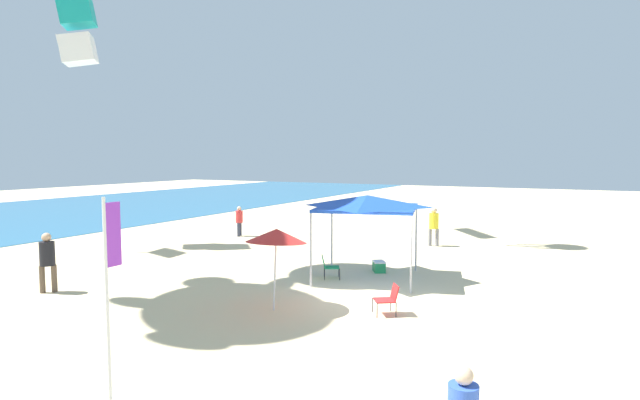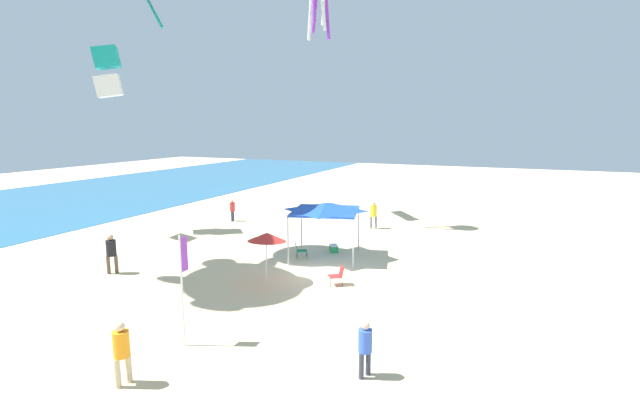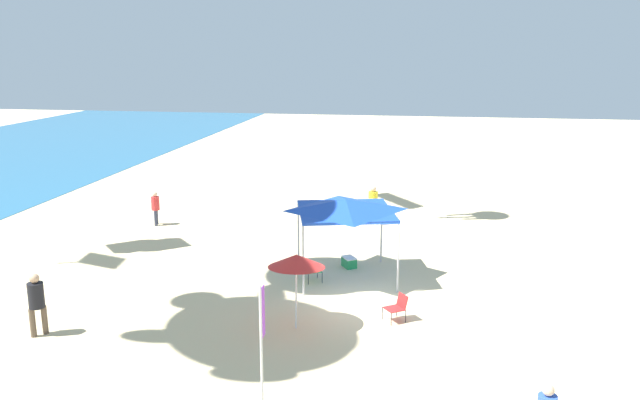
{
  "view_description": "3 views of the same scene",
  "coord_description": "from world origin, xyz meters",
  "px_view_note": "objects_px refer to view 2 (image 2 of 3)",
  "views": [
    {
      "loc": [
        -13.96,
        -5.61,
        4.28
      ],
      "look_at": [
        3.67,
        3.6,
        2.59
      ],
      "focal_mm": 28.6,
      "sensor_mm": 36.0,
      "label": 1
    },
    {
      "loc": [
        -18.68,
        -7.83,
        6.94
      ],
      "look_at": [
        1.48,
        0.98,
        3.25
      ],
      "focal_mm": 25.22,
      "sensor_mm": 36.0,
      "label": 2
    },
    {
      "loc": [
        -20.26,
        -1.79,
        8.3
      ],
      "look_at": [
        1.47,
        1.87,
        3.13
      ],
      "focal_mm": 36.98,
      "sensor_mm": 36.0,
      "label": 3
    }
  ],
  "objects_px": {
    "folding_chair_facing_ocean": "(338,274)",
    "person_near_umbrella": "(374,213)",
    "folding_chair_left_of_tent": "(300,249)",
    "cooler_box": "(334,248)",
    "person_beachcomber": "(111,251)",
    "kite_box_teal": "(108,72)",
    "person_by_tent": "(232,208)",
    "person_watching_sky": "(121,348)",
    "canopy_tent": "(325,208)",
    "person_far_stroller": "(365,344)",
    "banner_flag": "(183,279)",
    "beach_umbrella": "(267,237)"
  },
  "relations": [
    {
      "from": "person_far_stroller",
      "to": "folding_chair_left_of_tent",
      "type": "bearing_deg",
      "value": 58.56
    },
    {
      "from": "person_watching_sky",
      "to": "person_by_tent",
      "type": "height_order",
      "value": "person_watching_sky"
    },
    {
      "from": "folding_chair_facing_ocean",
      "to": "person_by_tent",
      "type": "bearing_deg",
      "value": -163.41
    },
    {
      "from": "folding_chair_facing_ocean",
      "to": "person_beachcomber",
      "type": "bearing_deg",
      "value": -110.03
    },
    {
      "from": "cooler_box",
      "to": "person_near_umbrella",
      "type": "distance_m",
      "value": 6.45
    },
    {
      "from": "folding_chair_facing_ocean",
      "to": "person_by_tent",
      "type": "distance_m",
      "value": 15.08
    },
    {
      "from": "person_by_tent",
      "to": "folding_chair_left_of_tent",
      "type": "bearing_deg",
      "value": -141.66
    },
    {
      "from": "person_watching_sky",
      "to": "canopy_tent",
      "type": "bearing_deg",
      "value": 10.8
    },
    {
      "from": "banner_flag",
      "to": "person_watching_sky",
      "type": "xyz_separation_m",
      "value": [
        -2.47,
        0.03,
        -1.12
      ]
    },
    {
      "from": "beach_umbrella",
      "to": "person_beachcomber",
      "type": "distance_m",
      "value": 7.64
    },
    {
      "from": "cooler_box",
      "to": "person_beachcomber",
      "type": "relative_size",
      "value": 0.39
    },
    {
      "from": "beach_umbrella",
      "to": "person_near_umbrella",
      "type": "height_order",
      "value": "beach_umbrella"
    },
    {
      "from": "cooler_box",
      "to": "folding_chair_left_of_tent",
      "type": "bearing_deg",
      "value": 146.74
    },
    {
      "from": "person_watching_sky",
      "to": "beach_umbrella",
      "type": "bearing_deg",
      "value": 15.75
    },
    {
      "from": "folding_chair_left_of_tent",
      "to": "folding_chair_facing_ocean",
      "type": "xyz_separation_m",
      "value": [
        -2.92,
        -3.29,
        0.0
      ]
    },
    {
      "from": "person_far_stroller",
      "to": "kite_box_teal",
      "type": "xyz_separation_m",
      "value": [
        10.2,
        20.35,
        9.25
      ]
    },
    {
      "from": "cooler_box",
      "to": "banner_flag",
      "type": "bearing_deg",
      "value": 178.21
    },
    {
      "from": "folding_chair_facing_ocean",
      "to": "person_near_umbrella",
      "type": "bearing_deg",
      "value": 153.58
    },
    {
      "from": "beach_umbrella",
      "to": "folding_chair_facing_ocean",
      "type": "height_order",
      "value": "beach_umbrella"
    },
    {
      "from": "person_far_stroller",
      "to": "kite_box_teal",
      "type": "distance_m",
      "value": 24.57
    },
    {
      "from": "cooler_box",
      "to": "person_near_umbrella",
      "type": "xyz_separation_m",
      "value": [
        6.38,
        -0.34,
        0.89
      ]
    },
    {
      "from": "person_beachcomber",
      "to": "kite_box_teal",
      "type": "distance_m",
      "value": 13.04
    },
    {
      "from": "folding_chair_facing_ocean",
      "to": "cooler_box",
      "type": "xyz_separation_m",
      "value": [
        4.74,
        2.09,
        -0.27
      ]
    },
    {
      "from": "folding_chair_left_of_tent",
      "to": "person_beachcomber",
      "type": "distance_m",
      "value": 9.1
    },
    {
      "from": "canopy_tent",
      "to": "folding_chair_left_of_tent",
      "type": "xyz_separation_m",
      "value": [
        -0.65,
        1.19,
        -2.21
      ]
    },
    {
      "from": "folding_chair_left_of_tent",
      "to": "kite_box_teal",
      "type": "xyz_separation_m",
      "value": [
        0.79,
        13.71,
        9.74
      ]
    },
    {
      "from": "folding_chair_left_of_tent",
      "to": "banner_flag",
      "type": "bearing_deg",
      "value": 155.78
    },
    {
      "from": "banner_flag",
      "to": "person_watching_sky",
      "type": "relative_size",
      "value": 2.0
    },
    {
      "from": "cooler_box",
      "to": "banner_flag",
      "type": "xyz_separation_m",
      "value": [
        -11.75,
        0.37,
        1.97
      ]
    },
    {
      "from": "folding_chair_left_of_tent",
      "to": "cooler_box",
      "type": "relative_size",
      "value": 1.1
    },
    {
      "from": "beach_umbrella",
      "to": "banner_flag",
      "type": "relative_size",
      "value": 0.65
    },
    {
      "from": "person_watching_sky",
      "to": "person_beachcomber",
      "type": "distance_m",
      "value": 10.27
    },
    {
      "from": "folding_chair_left_of_tent",
      "to": "banner_flag",
      "type": "relative_size",
      "value": 0.23
    },
    {
      "from": "person_beachcomber",
      "to": "person_far_stroller",
      "type": "bearing_deg",
      "value": -64.08
    },
    {
      "from": "canopy_tent",
      "to": "folding_chair_left_of_tent",
      "type": "bearing_deg",
      "value": 118.71
    },
    {
      "from": "beach_umbrella",
      "to": "folding_chair_left_of_tent",
      "type": "relative_size",
      "value": 2.87
    },
    {
      "from": "banner_flag",
      "to": "folding_chair_left_of_tent",
      "type": "bearing_deg",
      "value": 4.77
    },
    {
      "from": "folding_chair_left_of_tent",
      "to": "person_watching_sky",
      "type": "relative_size",
      "value": 0.45
    },
    {
      "from": "kite_box_teal",
      "to": "person_watching_sky",
      "type": "bearing_deg",
      "value": -173.89
    },
    {
      "from": "person_watching_sky",
      "to": "person_by_tent",
      "type": "distance_m",
      "value": 20.98
    },
    {
      "from": "banner_flag",
      "to": "person_watching_sky",
      "type": "bearing_deg",
      "value": 179.26
    },
    {
      "from": "folding_chair_left_of_tent",
      "to": "person_watching_sky",
      "type": "height_order",
      "value": "person_watching_sky"
    },
    {
      "from": "folding_chair_left_of_tent",
      "to": "person_beachcomber",
      "type": "bearing_deg",
      "value": 100.29
    },
    {
      "from": "canopy_tent",
      "to": "cooler_box",
      "type": "relative_size",
      "value": 5.48
    },
    {
      "from": "folding_chair_left_of_tent",
      "to": "kite_box_teal",
      "type": "height_order",
      "value": "kite_box_teal"
    },
    {
      "from": "cooler_box",
      "to": "person_beachcomber",
      "type": "bearing_deg",
      "value": 132.64
    },
    {
      "from": "folding_chair_facing_ocean",
      "to": "kite_box_teal",
      "type": "relative_size",
      "value": 0.26
    },
    {
      "from": "canopy_tent",
      "to": "kite_box_teal",
      "type": "bearing_deg",
      "value": 89.49
    },
    {
      "from": "person_by_tent",
      "to": "kite_box_teal",
      "type": "distance_m",
      "value": 11.97
    },
    {
      "from": "folding_chair_facing_ocean",
      "to": "banner_flag",
      "type": "height_order",
      "value": "banner_flag"
    }
  ]
}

